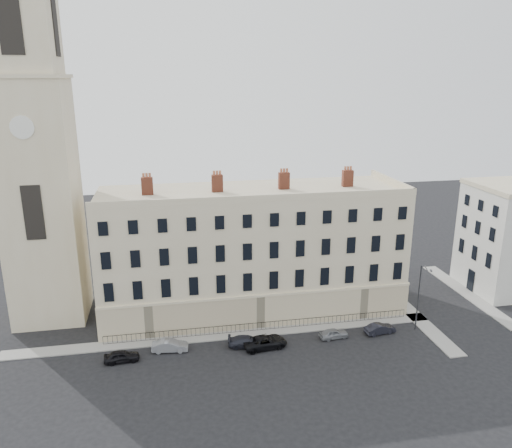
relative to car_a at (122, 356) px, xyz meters
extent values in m
plane|color=black|center=(21.28, -1.72, -0.60)|extent=(160.00, 160.00, 0.00)
cube|color=beige|center=(15.28, 10.28, 6.90)|extent=(36.00, 12.00, 15.00)
cube|color=beige|center=(15.28, 4.20, 1.40)|extent=(36.10, 0.18, 4.00)
cube|color=beige|center=(33.36, 10.28, 1.40)|extent=(0.18, 12.10, 4.00)
cube|color=beige|center=(15.28, 4.43, 14.80)|extent=(36.00, 0.35, 0.80)
cube|color=beige|center=(33.13, 10.28, 14.80)|extent=(0.35, 12.00, 0.80)
cube|color=brown|center=(3.28, 10.28, 15.40)|extent=(1.30, 0.70, 2.00)
cube|color=brown|center=(11.28, 10.28, 15.40)|extent=(1.30, 0.70, 2.00)
cube|color=brown|center=(19.28, 10.28, 15.40)|extent=(1.30, 0.70, 2.00)
cube|color=brown|center=(27.28, 10.28, 15.40)|extent=(1.30, 0.70, 2.00)
cube|color=beige|center=(-8.72, 12.28, 13.40)|extent=(8.00, 8.00, 28.00)
cube|color=beige|center=(-8.72, 12.28, 32.40)|extent=(7.04, 7.04, 10.00)
cube|color=black|center=(-8.72, 8.71, 32.90)|extent=(2.20, 0.14, 7.00)
cylinder|color=white|center=(-8.72, 8.22, 22.40)|extent=(2.40, 0.14, 2.40)
cube|color=silver|center=(50.28, 9.28, 6.40)|extent=(10.00, 10.00, 14.00)
cube|color=gray|center=(11.28, 3.28, -0.54)|extent=(48.00, 2.00, 0.12)
cube|color=gray|center=(34.28, 6.28, -0.54)|extent=(2.00, 24.00, 0.12)
cube|color=gray|center=(44.28, 8.28, -0.54)|extent=(2.00, 20.00, 0.12)
cube|color=black|center=(15.28, 3.68, 0.42)|extent=(35.00, 0.04, 0.04)
cube|color=black|center=(15.28, 3.68, -0.48)|extent=(35.00, 0.04, 0.04)
imported|color=black|center=(0.00, 0.00, 0.00)|extent=(3.64, 1.68, 1.21)
imported|color=gray|center=(4.88, 1.15, 0.02)|extent=(3.93, 1.73, 1.26)
imported|color=#21232D|center=(13.07, 0.52, -0.01)|extent=(4.34, 2.32, 1.20)
imported|color=black|center=(14.91, 0.00, 0.06)|extent=(5.02, 2.79, 1.33)
imported|color=gray|center=(22.85, 0.55, -0.05)|extent=(3.37, 1.63, 1.11)
imported|color=black|center=(28.31, 0.58, -0.02)|extent=(3.69, 1.73, 1.17)
cylinder|color=#34353A|center=(32.80, 0.80, 3.32)|extent=(0.16, 0.16, 7.86)
cylinder|color=#34353A|center=(33.01, 0.15, 7.16)|extent=(0.55, 1.43, 0.10)
cube|color=#34353A|center=(33.23, -0.51, 7.11)|extent=(0.32, 0.52, 0.12)
camera|label=1|loc=(5.16, -46.60, 27.39)|focal=35.00mm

